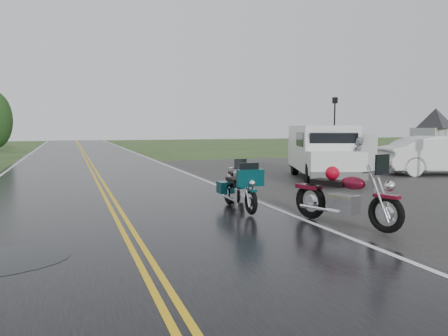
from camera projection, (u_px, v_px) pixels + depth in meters
name	position (u px, v px, depth m)	size (l,w,h in m)	color
ground	(126.00, 231.00, 8.79)	(120.00, 120.00, 0.00)	#2D471E
road	(96.00, 176.00, 18.16)	(8.00, 100.00, 0.04)	black
parking_pad	(395.00, 179.00, 17.14)	(14.00, 24.00, 0.03)	black
visitor_center	(435.00, 121.00, 26.49)	(16.00, 10.00, 4.80)	#A8AAAD
motorcycle_red	(387.00, 198.00, 8.26)	(0.91, 2.51, 1.48)	maroon
motorcycle_teal	(251.00, 191.00, 10.02)	(0.74, 2.04, 1.21)	#05353C
motorcycle_silver	(241.00, 182.00, 12.01)	(0.69, 1.91, 1.13)	#A7A8AF
van_white	(309.00, 155.00, 15.38)	(2.08, 5.54, 2.18)	silver
person_at_van	(357.00, 162.00, 15.37)	(0.62, 0.41, 1.70)	#535458
sedan_white	(440.00, 156.00, 18.72)	(1.75, 5.01, 1.65)	silver
lamp_post_far_right	(334.00, 128.00, 27.15)	(0.34, 0.34, 3.94)	black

